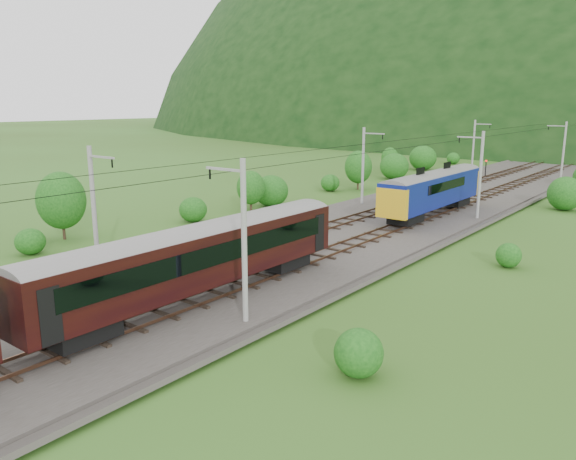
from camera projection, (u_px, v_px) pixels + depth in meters
The scene contains 13 objects.
ground at pixel (164, 300), 31.47m from camera, with size 600.00×600.00×0.00m, color #344F18.
railbed at pixel (276, 259), 39.12m from camera, with size 14.00×220.00×0.30m, color #38332D.
track_left at pixel (251, 250), 40.51m from camera, with size 2.40×220.00×0.27m.
track_right at pixel (304, 262), 37.63m from camera, with size 2.40×220.00×0.27m.
catenary_left at pixel (364, 164), 58.72m from camera, with size 2.54×192.28×8.00m.
catenary_right at pixel (480, 173), 51.36m from camera, with size 2.54×192.28×8.00m.
overhead_wires at pixel (276, 159), 37.57m from camera, with size 4.83×198.00×0.03m.
mountain_ridge at pixel (428, 121), 333.90m from camera, with size 336.00×280.00×132.00m, color black.
hazard_post_near at pixel (433, 195), 60.11m from camera, with size 0.17×0.17×1.57m, color red.
hazard_post_far at pixel (423, 203), 56.41m from camera, with size 0.14×0.14×1.28m, color red.
signal at pixel (486, 167), 81.20m from camera, with size 0.26×0.26×2.38m.
vegetation_left at pixel (161, 202), 48.54m from camera, with size 10.85×144.24×6.45m.
vegetation_right at pixel (507, 232), 41.67m from camera, with size 6.44×103.06×3.12m.
Camera 1 is at (23.87, -19.18, 10.83)m, focal length 35.00 mm.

